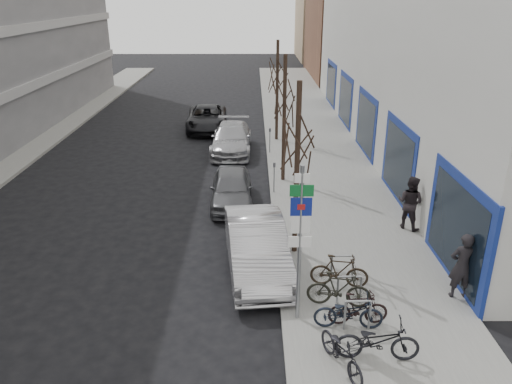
{
  "coord_description": "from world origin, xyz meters",
  "views": [
    {
      "loc": [
        1.3,
        -10.53,
        7.77
      ],
      "look_at": [
        1.38,
        3.89,
        2.0
      ],
      "focal_mm": 35.0,
      "sensor_mm": 36.0,
      "label": 1
    }
  ],
  "objects_px": {
    "highway_sign_pole": "(300,235)",
    "bike_near_left": "(342,349)",
    "tree_far": "(278,67)",
    "bike_far_inner": "(339,271)",
    "meter_mid": "(274,175)",
    "bike_near_right": "(358,308)",
    "parked_car_back": "(232,139)",
    "parked_car_front": "(257,246)",
    "parked_car_mid": "(232,188)",
    "bike_far_curb": "(378,338)",
    "lane_car": "(207,118)",
    "bike_rack": "(349,286)",
    "meter_front": "(281,236)",
    "pedestrian_far": "(410,202)",
    "pedestrian_near": "(462,266)",
    "bike_mid_inner": "(339,289)",
    "bike_mid_curb": "(349,310)",
    "meter_back": "(270,138)",
    "tree_mid": "(285,89)",
    "tree_near": "(298,129)"
  },
  "relations": [
    {
      "from": "tree_mid",
      "to": "bike_far_inner",
      "type": "height_order",
      "value": "tree_mid"
    },
    {
      "from": "tree_near",
      "to": "bike_far_curb",
      "type": "distance_m",
      "value": 6.25
    },
    {
      "from": "parked_car_front",
      "to": "lane_car",
      "type": "height_order",
      "value": "parked_car_front"
    },
    {
      "from": "highway_sign_pole",
      "to": "bike_near_left",
      "type": "height_order",
      "value": "highway_sign_pole"
    },
    {
      "from": "meter_mid",
      "to": "bike_far_inner",
      "type": "relative_size",
      "value": 0.78
    },
    {
      "from": "tree_far",
      "to": "bike_far_inner",
      "type": "xyz_separation_m",
      "value": [
        1.07,
        -15.08,
        -3.46
      ]
    },
    {
      "from": "meter_front",
      "to": "bike_far_curb",
      "type": "xyz_separation_m",
      "value": [
        1.88,
        -4.55,
        -0.2
      ]
    },
    {
      "from": "meter_back",
      "to": "bike_far_curb",
      "type": "distance_m",
      "value": 15.67
    },
    {
      "from": "pedestrian_near",
      "to": "highway_sign_pole",
      "type": "bearing_deg",
      "value": 12.48
    },
    {
      "from": "bike_rack",
      "to": "bike_mid_curb",
      "type": "height_order",
      "value": "bike_mid_curb"
    },
    {
      "from": "bike_mid_curb",
      "to": "pedestrian_near",
      "type": "distance_m",
      "value": 3.5
    },
    {
      "from": "tree_mid",
      "to": "bike_near_right",
      "type": "height_order",
      "value": "tree_mid"
    },
    {
      "from": "bike_mid_inner",
      "to": "lane_car",
      "type": "bearing_deg",
      "value": 24.87
    },
    {
      "from": "tree_near",
      "to": "meter_mid",
      "type": "height_order",
      "value": "tree_near"
    },
    {
      "from": "highway_sign_pole",
      "to": "tree_near",
      "type": "xyz_separation_m",
      "value": [
        0.2,
        3.51,
        1.65
      ]
    },
    {
      "from": "bike_mid_curb",
      "to": "bike_far_inner",
      "type": "distance_m",
      "value": 1.85
    },
    {
      "from": "tree_far",
      "to": "meter_front",
      "type": "bearing_deg",
      "value": -91.91
    },
    {
      "from": "bike_rack",
      "to": "meter_mid",
      "type": "xyz_separation_m",
      "value": [
        -1.65,
        7.9,
        0.26
      ]
    },
    {
      "from": "bike_rack",
      "to": "bike_mid_curb",
      "type": "xyz_separation_m",
      "value": [
        -0.2,
        -1.03,
        0.0
      ]
    },
    {
      "from": "bike_near_right",
      "to": "pedestrian_far",
      "type": "height_order",
      "value": "pedestrian_far"
    },
    {
      "from": "bike_far_curb",
      "to": "lane_car",
      "type": "bearing_deg",
      "value": 18.82
    },
    {
      "from": "meter_mid",
      "to": "bike_near_right",
      "type": "relative_size",
      "value": 0.85
    },
    {
      "from": "bike_far_curb",
      "to": "tree_mid",
      "type": "bearing_deg",
      "value": 10.95
    },
    {
      "from": "bike_mid_inner",
      "to": "pedestrian_near",
      "type": "bearing_deg",
      "value": -72.88
    },
    {
      "from": "meter_back",
      "to": "bike_mid_curb",
      "type": "relative_size",
      "value": 0.76
    },
    {
      "from": "parked_car_mid",
      "to": "meter_front",
      "type": "bearing_deg",
      "value": -71.35
    },
    {
      "from": "tree_mid",
      "to": "bike_mid_curb",
      "type": "relative_size",
      "value": 3.27
    },
    {
      "from": "bike_far_inner",
      "to": "parked_car_mid",
      "type": "xyz_separation_m",
      "value": [
        -3.22,
        6.19,
        0.03
      ]
    },
    {
      "from": "lane_car",
      "to": "pedestrian_far",
      "type": "height_order",
      "value": "pedestrian_far"
    },
    {
      "from": "parked_car_mid",
      "to": "lane_car",
      "type": "distance_m",
      "value": 11.74
    },
    {
      "from": "bike_near_right",
      "to": "bike_far_curb",
      "type": "height_order",
      "value": "bike_far_curb"
    },
    {
      "from": "bike_mid_inner",
      "to": "parked_car_back",
      "type": "bearing_deg",
      "value": 23.18
    },
    {
      "from": "lane_car",
      "to": "bike_far_inner",
      "type": "bearing_deg",
      "value": -76.64
    },
    {
      "from": "bike_near_right",
      "to": "pedestrian_far",
      "type": "relative_size",
      "value": 0.78
    },
    {
      "from": "bike_rack",
      "to": "meter_front",
      "type": "height_order",
      "value": "meter_front"
    },
    {
      "from": "bike_near_left",
      "to": "pedestrian_near",
      "type": "relative_size",
      "value": 0.9
    },
    {
      "from": "tree_mid",
      "to": "parked_car_back",
      "type": "height_order",
      "value": "tree_mid"
    },
    {
      "from": "bike_mid_curb",
      "to": "meter_back",
      "type": "bearing_deg",
      "value": 9.12
    },
    {
      "from": "bike_rack",
      "to": "meter_back",
      "type": "xyz_separation_m",
      "value": [
        -1.65,
        13.4,
        0.26
      ]
    },
    {
      "from": "tree_mid",
      "to": "tree_far",
      "type": "bearing_deg",
      "value": 90.0
    },
    {
      "from": "meter_front",
      "to": "highway_sign_pole",
      "type": "bearing_deg",
      "value": -85.25
    },
    {
      "from": "tree_mid",
      "to": "meter_back",
      "type": "distance_m",
      "value": 5.13
    },
    {
      "from": "highway_sign_pole",
      "to": "parked_car_mid",
      "type": "height_order",
      "value": "highway_sign_pole"
    },
    {
      "from": "tree_near",
      "to": "pedestrian_near",
      "type": "height_order",
      "value": "tree_near"
    },
    {
      "from": "highway_sign_pole",
      "to": "pedestrian_far",
      "type": "bearing_deg",
      "value": 50.39
    },
    {
      "from": "bike_near_left",
      "to": "lane_car",
      "type": "distance_m",
      "value": 21.56
    },
    {
      "from": "bike_near_right",
      "to": "parked_car_back",
      "type": "bearing_deg",
      "value": 11.45
    },
    {
      "from": "bike_rack",
      "to": "bike_mid_curb",
      "type": "relative_size",
      "value": 1.34
    },
    {
      "from": "tree_near",
      "to": "parked_car_front",
      "type": "relative_size",
      "value": 1.15
    },
    {
      "from": "bike_far_inner",
      "to": "parked_car_front",
      "type": "relative_size",
      "value": 0.34
    }
  ]
}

